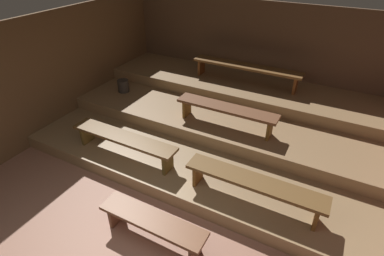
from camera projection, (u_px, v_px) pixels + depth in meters
The scene contains 12 objects.
ground at pixel (204, 161), 5.48m from camera, with size 7.06×6.23×0.08m, color #9B6954.
wall_back at pixel (258, 54), 6.88m from camera, with size 7.06×0.06×2.30m, color brown.
wall_left at pixel (66, 69), 6.09m from camera, with size 0.06×6.23×2.30m, color brown.
platform_lower at pixel (221, 134), 5.95m from camera, with size 6.26×3.95×0.23m, color #90724C.
platform_middle at pixel (234, 110), 6.30m from camera, with size 6.26×2.65×0.23m, color #916F4A.
platform_upper at pixel (245, 88), 6.64m from camera, with size 6.26×1.40×0.23m, color olive.
bench_floor_center at pixel (152, 223), 3.86m from camera, with size 1.48×0.34×0.39m.
bench_lower_left at pixel (124, 140), 5.02m from camera, with size 1.96×0.34×0.39m.
bench_lower_right at pixel (254, 184), 4.12m from camera, with size 1.96×0.34×0.39m.
bench_middle_center at pixel (226, 110), 5.39m from camera, with size 1.87×0.34×0.39m.
bench_upper_center at pixel (246, 68), 6.45m from camera, with size 2.38×0.34×0.39m.
pail_middle at pixel (123, 86), 6.72m from camera, with size 0.25×0.25×0.27m, color #332D28.
Camera 1 is at (1.82, -1.18, 3.43)m, focal length 28.11 mm.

